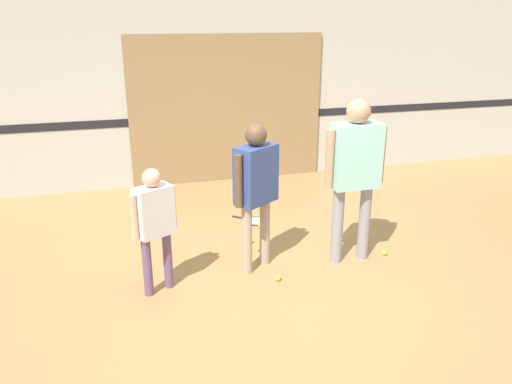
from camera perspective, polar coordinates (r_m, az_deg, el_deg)
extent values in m
plane|color=#A87F4C|center=(5.36, 1.30, -8.94)|extent=(16.00, 16.00, 0.00)
cube|color=beige|center=(7.93, -5.67, 12.50)|extent=(16.00, 0.06, 3.20)
cube|color=black|center=(7.99, -5.48, 8.37)|extent=(16.00, 0.01, 0.12)
cube|color=#93754C|center=(8.00, -3.25, 9.38)|extent=(3.08, 0.05, 2.31)
cylinder|color=tan|center=(5.16, -1.05, -5.47)|extent=(0.11, 0.11, 0.75)
cylinder|color=tan|center=(5.36, 1.01, -4.50)|extent=(0.11, 0.11, 0.75)
cube|color=#334784|center=(5.02, 0.00, 2.02)|extent=(0.50, 0.44, 0.59)
sphere|color=brown|center=(4.91, 0.00, 6.54)|extent=(0.22, 0.22, 0.22)
cylinder|color=brown|center=(4.84, -2.01, 1.24)|extent=(0.08, 0.08, 0.53)
cylinder|color=brown|center=(5.21, 1.87, 2.58)|extent=(0.08, 0.08, 0.53)
cylinder|color=#6B4C70|center=(4.91, -12.31, -8.34)|extent=(0.09, 0.09, 0.60)
cylinder|color=#6B4C70|center=(5.01, -10.05, -7.58)|extent=(0.09, 0.09, 0.60)
cube|color=silver|center=(4.73, -11.59, -2.16)|extent=(0.40, 0.33, 0.48)
sphere|color=#DBAD89|center=(4.63, -11.86, 1.60)|extent=(0.18, 0.18, 0.18)
cylinder|color=#DBAD89|center=(4.64, -13.77, -2.84)|extent=(0.06, 0.06, 0.43)
cylinder|color=#DBAD89|center=(4.83, -9.49, -1.63)|extent=(0.06, 0.06, 0.43)
cylinder|color=gray|center=(5.58, 12.27, -3.38)|extent=(0.12, 0.12, 0.85)
cylinder|color=gray|center=(5.44, 9.27, -3.78)|extent=(0.12, 0.12, 0.85)
cube|color=#99D8D1|center=(5.26, 11.31, 4.09)|extent=(0.50, 0.28, 0.67)
sphere|color=tan|center=(5.16, 11.65, 9.03)|extent=(0.25, 0.25, 0.25)
cylinder|color=tan|center=(5.41, 14.07, 4.18)|extent=(0.09, 0.09, 0.60)
cylinder|color=tan|center=(5.14, 8.39, 3.79)|extent=(0.09, 0.09, 0.60)
torus|color=#28282D|center=(6.55, 0.05, -3.35)|extent=(0.41, 0.41, 0.02)
cylinder|color=silver|center=(6.55, 0.05, -3.35)|extent=(0.25, 0.25, 0.01)
cylinder|color=black|center=(6.66, -1.79, -2.96)|extent=(0.17, 0.17, 0.02)
sphere|color=black|center=(6.71, -2.57, -2.80)|extent=(0.03, 0.03, 0.03)
sphere|color=#CCE038|center=(5.16, 2.50, -9.76)|extent=(0.07, 0.07, 0.07)
sphere|color=#CCE038|center=(6.37, 0.51, -3.81)|extent=(0.07, 0.07, 0.07)
sphere|color=#CCE038|center=(5.85, 14.47, -6.71)|extent=(0.07, 0.07, 0.07)
sphere|color=#CCE038|center=(5.96, -0.59, -5.54)|extent=(0.07, 0.07, 0.07)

